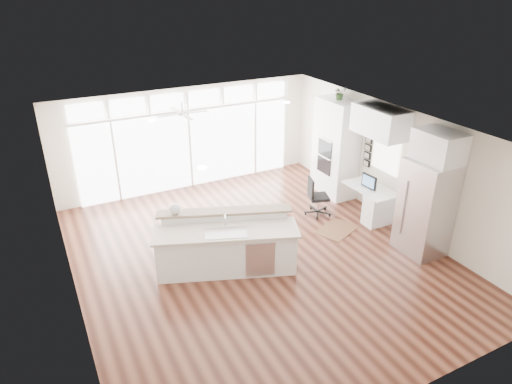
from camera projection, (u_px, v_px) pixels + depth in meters
floor at (258, 256)px, 9.42m from camera, size 7.00×8.00×0.02m
ceiling at (258, 130)px, 8.25m from camera, size 7.00×8.00×0.02m
wall_back at (188, 138)px, 12.04m from camera, size 7.00×0.04×2.70m
wall_front at (407, 324)px, 5.62m from camera, size 7.00×0.04×2.70m
wall_left at (67, 241)px, 7.39m from camera, size 0.04×8.00×2.70m
wall_right at (395, 166)px, 10.28m from camera, size 0.04×8.00×2.70m
glass_wall at (190, 149)px, 12.12m from camera, size 5.80×0.06×2.08m
transom_row at (186, 100)px, 11.55m from camera, size 5.90×0.06×0.40m
desk_window at (386, 154)px, 10.42m from camera, size 0.04×0.85×0.85m
ceiling_fan at (182, 109)px, 10.39m from camera, size 1.16×1.16×0.32m
recessed_lights at (253, 128)px, 8.42m from camera, size 3.40×3.00×0.02m
oven_cabinet at (336, 148)px, 11.63m from camera, size 0.64×1.20×2.50m
desk_nook at (369, 202)px, 10.79m from camera, size 0.72×1.30×0.76m
upper_cabinets at (380, 122)px, 9.95m from camera, size 0.64×1.30×0.64m
refrigerator at (426, 208)px, 9.19m from camera, size 0.76×0.90×2.00m
fridge_cabinet at (439, 147)px, 8.65m from camera, size 0.64×0.90×0.60m
framed_photos at (368, 151)px, 10.98m from camera, size 0.06×0.22×0.80m
kitchen_island at (226, 246)px, 8.74m from camera, size 2.94×1.95×1.09m
rug at (336, 230)px, 10.37m from camera, size 1.09×0.96×0.01m
office_chair at (319, 197)px, 10.86m from camera, size 0.61×0.58×0.94m
fishbowl at (175, 209)px, 8.72m from camera, size 0.30×0.30×0.22m
monitor at (369, 181)px, 10.51m from camera, size 0.11×0.44×0.36m
keyboard at (363, 190)px, 10.52m from camera, size 0.13×0.33×0.02m
potted_plant at (340, 94)px, 11.04m from camera, size 0.30×0.34×0.26m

